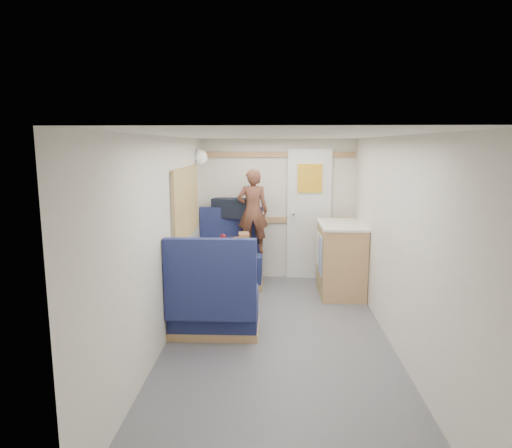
{
  "coord_description": "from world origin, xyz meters",
  "views": [
    {
      "loc": [
        -0.05,
        -4.24,
        1.92
      ],
      "look_at": [
        -0.25,
        0.9,
        1.02
      ],
      "focal_mm": 32.0,
      "sensor_mm": 36.0,
      "label": 1
    }
  ],
  "objects_px": {
    "tray": "(228,254)",
    "pepper_grinder": "(231,241)",
    "duffel_bag": "(233,208)",
    "salt_grinder": "(224,242)",
    "galley_counter": "(340,258)",
    "cheese_block": "(234,247)",
    "wine_glass": "(223,238)",
    "bread_loaf": "(244,237)",
    "orange_fruit": "(233,247)",
    "dome_light": "(200,157)",
    "dinette_table": "(223,260)",
    "person": "(253,211)",
    "tumbler_left": "(209,249)",
    "beer_glass": "(236,241)",
    "bench_far": "(230,263)",
    "bench_near": "(214,307)"
  },
  "relations": [
    {
      "from": "pepper_grinder",
      "to": "dinette_table",
      "type": "bearing_deg",
      "value": -129.51
    },
    {
      "from": "dome_light",
      "to": "tumbler_left",
      "type": "height_order",
      "value": "dome_light"
    },
    {
      "from": "tray",
      "to": "pepper_grinder",
      "type": "distance_m",
      "value": 0.48
    },
    {
      "from": "duffel_bag",
      "to": "pepper_grinder",
      "type": "bearing_deg",
      "value": -69.42
    },
    {
      "from": "dinette_table",
      "to": "pepper_grinder",
      "type": "height_order",
      "value": "pepper_grinder"
    },
    {
      "from": "galley_counter",
      "to": "salt_grinder",
      "type": "height_order",
      "value": "galley_counter"
    },
    {
      "from": "duffel_bag",
      "to": "salt_grinder",
      "type": "distance_m",
      "value": 1.08
    },
    {
      "from": "dinette_table",
      "to": "person",
      "type": "xyz_separation_m",
      "value": [
        0.31,
        0.88,
        0.46
      ]
    },
    {
      "from": "wine_glass",
      "to": "bread_loaf",
      "type": "xyz_separation_m",
      "value": [
        0.22,
        0.4,
        -0.07
      ]
    },
    {
      "from": "tumbler_left",
      "to": "pepper_grinder",
      "type": "xyz_separation_m",
      "value": [
        0.2,
        0.48,
        -0.01
      ]
    },
    {
      "from": "orange_fruit",
      "to": "pepper_grinder",
      "type": "distance_m",
      "value": 0.33
    },
    {
      "from": "tumbler_left",
      "to": "bread_loaf",
      "type": "relative_size",
      "value": 0.5
    },
    {
      "from": "person",
      "to": "wine_glass",
      "type": "distance_m",
      "value": 0.98
    },
    {
      "from": "dinette_table",
      "to": "tumbler_left",
      "type": "height_order",
      "value": "tumbler_left"
    },
    {
      "from": "orange_fruit",
      "to": "salt_grinder",
      "type": "height_order",
      "value": "same"
    },
    {
      "from": "wine_glass",
      "to": "tumbler_left",
      "type": "relative_size",
      "value": 1.42
    },
    {
      "from": "dinette_table",
      "to": "duffel_bag",
      "type": "xyz_separation_m",
      "value": [
        0.02,
        1.12,
        0.47
      ]
    },
    {
      "from": "dinette_table",
      "to": "person",
      "type": "bearing_deg",
      "value": 70.48
    },
    {
      "from": "beer_glass",
      "to": "bread_loaf",
      "type": "bearing_deg",
      "value": 75.48
    },
    {
      "from": "bench_near",
      "to": "wine_glass",
      "type": "height_order",
      "value": "bench_near"
    },
    {
      "from": "duffel_bag",
      "to": "tray",
      "type": "height_order",
      "value": "duffel_bag"
    },
    {
      "from": "orange_fruit",
      "to": "dome_light",
      "type": "bearing_deg",
      "value": 116.61
    },
    {
      "from": "bench_near",
      "to": "tumbler_left",
      "type": "height_order",
      "value": "bench_near"
    },
    {
      "from": "tumbler_left",
      "to": "dome_light",
      "type": "bearing_deg",
      "value": 102.9
    },
    {
      "from": "pepper_grinder",
      "to": "orange_fruit",
      "type": "bearing_deg",
      "value": -79.98
    },
    {
      "from": "bench_far",
      "to": "orange_fruit",
      "type": "distance_m",
      "value": 1.19
    },
    {
      "from": "cheese_block",
      "to": "wine_glass",
      "type": "xyz_separation_m",
      "value": [
        -0.14,
        0.09,
        0.09
      ]
    },
    {
      "from": "bench_far",
      "to": "cheese_block",
      "type": "xyz_separation_m",
      "value": [
        0.14,
        -0.99,
        0.45
      ]
    },
    {
      "from": "person",
      "to": "orange_fruit",
      "type": "xyz_separation_m",
      "value": [
        -0.17,
        -1.1,
        -0.25
      ]
    },
    {
      "from": "wine_glass",
      "to": "tumbler_left",
      "type": "height_order",
      "value": "wine_glass"
    },
    {
      "from": "tray",
      "to": "wine_glass",
      "type": "distance_m",
      "value": 0.37
    },
    {
      "from": "bench_near",
      "to": "tray",
      "type": "distance_m",
      "value": 0.66
    },
    {
      "from": "bench_far",
      "to": "beer_glass",
      "type": "height_order",
      "value": "bench_far"
    },
    {
      "from": "tumbler_left",
      "to": "beer_glass",
      "type": "xyz_separation_m",
      "value": [
        0.26,
        0.46,
        -0.01
      ]
    },
    {
      "from": "bench_near",
      "to": "tumbler_left",
      "type": "relative_size",
      "value": 8.89
    },
    {
      "from": "bread_loaf",
      "to": "salt_grinder",
      "type": "bearing_deg",
      "value": -125.91
    },
    {
      "from": "duffel_bag",
      "to": "tumbler_left",
      "type": "height_order",
      "value": "duffel_bag"
    },
    {
      "from": "dome_light",
      "to": "galley_counter",
      "type": "height_order",
      "value": "dome_light"
    },
    {
      "from": "bench_near",
      "to": "cheese_block",
      "type": "distance_m",
      "value": 0.88
    },
    {
      "from": "galley_counter",
      "to": "duffel_bag",
      "type": "distance_m",
      "value": 1.65
    },
    {
      "from": "person",
      "to": "beer_glass",
      "type": "height_order",
      "value": "person"
    },
    {
      "from": "bench_near",
      "to": "duffel_bag",
      "type": "bearing_deg",
      "value": 89.36
    },
    {
      "from": "person",
      "to": "beer_glass",
      "type": "relative_size",
      "value": 11.0
    },
    {
      "from": "dinette_table",
      "to": "duffel_bag",
      "type": "bearing_deg",
      "value": 88.86
    },
    {
      "from": "duffel_bag",
      "to": "tumbler_left",
      "type": "distance_m",
      "value": 1.52
    },
    {
      "from": "wine_glass",
      "to": "duffel_bag",
      "type": "bearing_deg",
      "value": 89.26
    },
    {
      "from": "person",
      "to": "bread_loaf",
      "type": "bearing_deg",
      "value": 77.35
    },
    {
      "from": "bench_far",
      "to": "wine_glass",
      "type": "relative_size",
      "value": 6.25
    },
    {
      "from": "tray",
      "to": "cheese_block",
      "type": "height_order",
      "value": "cheese_block"
    },
    {
      "from": "tumbler_left",
      "to": "beer_glass",
      "type": "relative_size",
      "value": 1.13
    }
  ]
}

